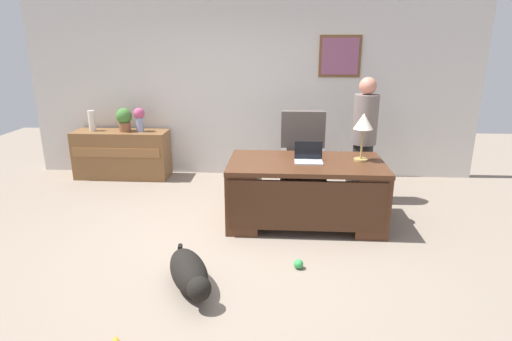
{
  "coord_description": "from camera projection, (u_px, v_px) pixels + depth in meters",
  "views": [
    {
      "loc": [
        0.5,
        -4.04,
        2.1
      ],
      "look_at": [
        0.22,
        0.3,
        0.75
      ],
      "focal_mm": 29.47,
      "sensor_mm": 36.0,
      "label": 1
    }
  ],
  "objects": [
    {
      "name": "credenza",
      "position": [
        122.0,
        154.0,
        6.66
      ],
      "size": [
        1.46,
        0.5,
        0.75
      ],
      "color": "brown",
      "rests_on": "ground_plane"
    },
    {
      "name": "person_standing",
      "position": [
        364.0,
        139.0,
        5.52
      ],
      "size": [
        0.32,
        0.32,
        1.66
      ],
      "color": "#262323",
      "rests_on": "ground_plane"
    },
    {
      "name": "laptop",
      "position": [
        308.0,
        157.0,
        4.83
      ],
      "size": [
        0.32,
        0.22,
        0.22
      ],
      "color": "#B2B5BA",
      "rests_on": "desk"
    },
    {
      "name": "vase_with_flowers",
      "position": [
        139.0,
        117.0,
        6.46
      ],
      "size": [
        0.17,
        0.17,
        0.37
      ],
      "color": "#8794BE",
      "rests_on": "credenza"
    },
    {
      "name": "desk_lamp",
      "position": [
        363.0,
        124.0,
        4.76
      ],
      "size": [
        0.22,
        0.22,
        0.55
      ],
      "color": "#9E8447",
      "rests_on": "desk"
    },
    {
      "name": "ground_plane",
      "position": [
        233.0,
        245.0,
        4.5
      ],
      "size": [
        12.0,
        12.0,
        0.0
      ],
      "primitive_type": "plane",
      "color": "gray"
    },
    {
      "name": "back_wall",
      "position": [
        252.0,
        90.0,
        6.58
      ],
      "size": [
        7.0,
        0.16,
        2.7
      ],
      "color": "silver",
      "rests_on": "ground_plane"
    },
    {
      "name": "dog_toy_ball",
      "position": [
        299.0,
        264.0,
        4.03
      ],
      "size": [
        0.09,
        0.09,
        0.09
      ],
      "primitive_type": "sphere",
      "color": "green",
      "rests_on": "ground_plane"
    },
    {
      "name": "potted_plant",
      "position": [
        124.0,
        119.0,
        6.48
      ],
      "size": [
        0.24,
        0.24,
        0.36
      ],
      "color": "brown",
      "rests_on": "credenza"
    },
    {
      "name": "dog_lying",
      "position": [
        190.0,
        273.0,
        3.66
      ],
      "size": [
        0.58,
        0.81,
        0.3
      ],
      "color": "black",
      "rests_on": "ground_plane"
    },
    {
      "name": "armchair",
      "position": [
        303.0,
        162.0,
        5.74
      ],
      "size": [
        0.6,
        0.59,
        1.18
      ],
      "color": "#564C47",
      "rests_on": "ground_plane"
    },
    {
      "name": "desk",
      "position": [
        305.0,
        191.0,
        4.93
      ],
      "size": [
        1.79,
        0.98,
        0.76
      ],
      "color": "#4C2B19",
      "rests_on": "ground_plane"
    },
    {
      "name": "vase_empty",
      "position": [
        92.0,
        121.0,
        6.53
      ],
      "size": [
        0.1,
        0.1,
        0.32
      ],
      "primitive_type": "cylinder",
      "color": "silver",
      "rests_on": "credenza"
    }
  ]
}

